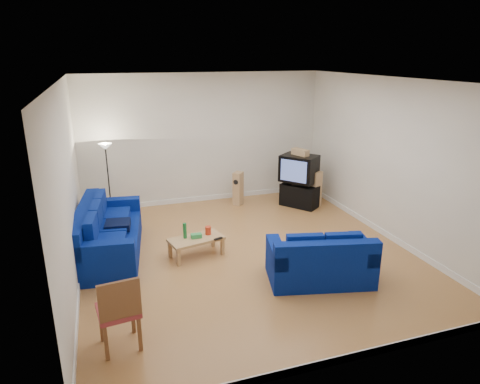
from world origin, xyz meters
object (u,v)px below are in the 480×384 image
object	(u,v)px
sofa_three_seat	(106,237)
tv_stand	(300,195)
sofa_loveseat	(321,264)
coffee_table	(196,241)
television	(299,168)

from	to	relation	value
sofa_three_seat	tv_stand	xyz separation A→B (m)	(4.64, 1.33, -0.08)
sofa_loveseat	tv_stand	xyz separation A→B (m)	(1.31, 3.46, -0.04)
sofa_three_seat	tv_stand	size ratio (longest dim) A/B	2.87
sofa_loveseat	tv_stand	bearing A→B (deg)	82.50
coffee_table	television	bearing A→B (deg)	32.63
sofa_three_seat	coffee_table	world-z (taller)	sofa_three_seat
sofa_loveseat	tv_stand	world-z (taller)	sofa_loveseat
sofa_loveseat	coffee_table	world-z (taller)	sofa_loveseat
sofa_loveseat	television	world-z (taller)	television
television	coffee_table	bearing A→B (deg)	-96.95
sofa_three_seat	television	world-z (taller)	television
sofa_three_seat	sofa_loveseat	xyz separation A→B (m)	(3.34, -2.13, -0.03)
coffee_table	television	xyz separation A→B (m)	(3.01, 1.92, 0.65)
sofa_loveseat	sofa_three_seat	bearing A→B (deg)	160.56
sofa_loveseat	coffee_table	xyz separation A→B (m)	(-1.75, 1.56, -0.01)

